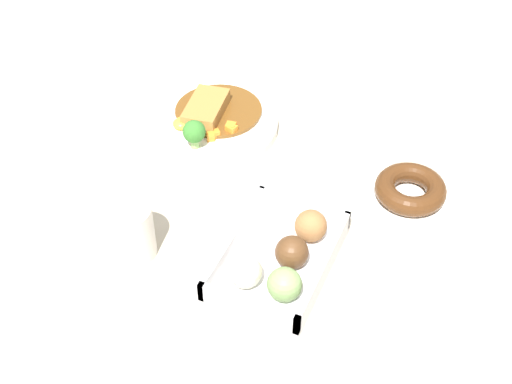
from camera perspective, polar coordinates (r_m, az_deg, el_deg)
The scene contains 5 objects.
ground_plane at distance 1.03m, azimuth 0.52°, elevation -1.25°, with size 1.60×1.60×0.00m, color #B2A893.
curry_plate at distance 1.17m, azimuth -4.18°, elevation 5.69°, with size 0.24×0.24×0.07m.
donut_box at distance 0.93m, azimuth 1.88°, elevation -5.52°, with size 0.20×0.14×0.06m.
chocolate_ring_donut at distance 1.06m, azimuth 12.45°, elevation 0.19°, with size 0.12×0.12×0.03m.
coffee_mug at distance 0.96m, azimuth -10.21°, elevation -3.17°, with size 0.07×0.07×0.08m, color silver.
Camera 1 is at (-0.68, -0.29, 0.72)m, focal length 49.14 mm.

